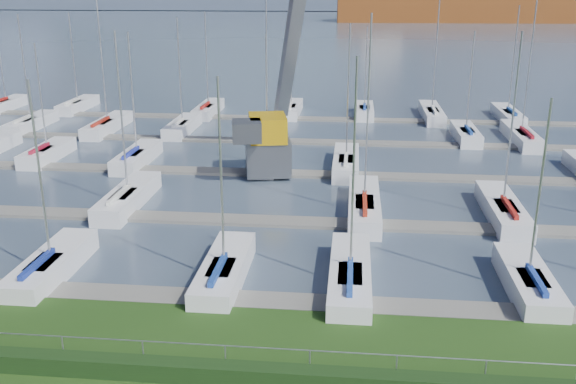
# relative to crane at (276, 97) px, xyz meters

# --- Properties ---
(water) EXTENTS (800.00, 540.00, 0.20)m
(water) POSITION_rel_crane_xyz_m (2.44, 233.10, -5.73)
(water) COLOR #455264
(hedge) EXTENTS (80.00, 0.70, 0.70)m
(hedge) POSITION_rel_crane_xyz_m (2.44, -27.30, -4.98)
(hedge) COLOR #193212
(hedge) RESTS_ON grass
(fence) EXTENTS (80.00, 0.04, 0.04)m
(fence) POSITION_rel_crane_xyz_m (2.44, -26.90, -4.13)
(fence) COLOR #96999E
(fence) RESTS_ON grass
(docks) EXTENTS (90.00, 41.60, 0.25)m
(docks) POSITION_rel_crane_xyz_m (2.44, -0.90, -5.55)
(docks) COLOR slate
(docks) RESTS_ON water
(crane) EXTENTS (6.72, 13.18, 22.35)m
(crane) POSITION_rel_crane_xyz_m (0.00, 0.00, 0.00)
(crane) COLOR #5C5E64
(crane) RESTS_ON water
(cargo_ship_mid) EXTENTS (104.04, 22.02, 21.50)m
(cargo_ship_mid) POSITION_rel_crane_xyz_m (46.21, 191.25, -1.82)
(cargo_ship_mid) COLOR brown
(cargo_ship_mid) RESTS_ON water
(sailboat_fleet) EXTENTS (74.72, 49.37, 13.02)m
(sailboat_fleet) POSITION_rel_crane_xyz_m (0.88, 1.71, -0.07)
(sailboat_fleet) COLOR silver
(sailboat_fleet) RESTS_ON water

